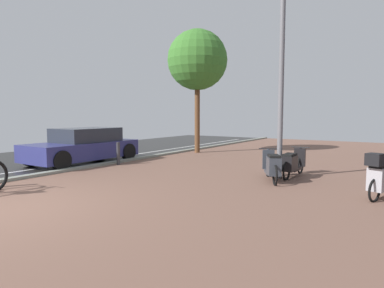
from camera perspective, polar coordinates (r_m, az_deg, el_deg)
name	(u,v)px	position (r m, az deg, el deg)	size (l,w,h in m)	color
ground	(41,225)	(6.02, -24.12, -12.32)	(21.00, 40.00, 0.13)	#252423
scooter_near	(292,164)	(9.66, 16.57, -3.19)	(0.52, 1.79, 0.81)	black
scooter_mid	(384,177)	(7.97, 29.68, -4.90)	(0.86, 1.70, 0.99)	black
scooter_far	(272,166)	(8.92, 13.38, -3.70)	(0.94, 1.54, 0.81)	black
parked_car_near	(83,146)	(12.59, -17.86, -0.35)	(1.84, 3.95, 1.23)	navy
lamp_post	(282,57)	(9.45, 14.92, 14.05)	(0.20, 0.52, 5.82)	slate
street_tree	(197,60)	(15.29, 0.91, 13.93)	(2.64, 2.64, 5.43)	brown
bollard_far	(118,154)	(11.80, -12.35, -1.59)	(0.12, 0.12, 0.77)	#38383D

